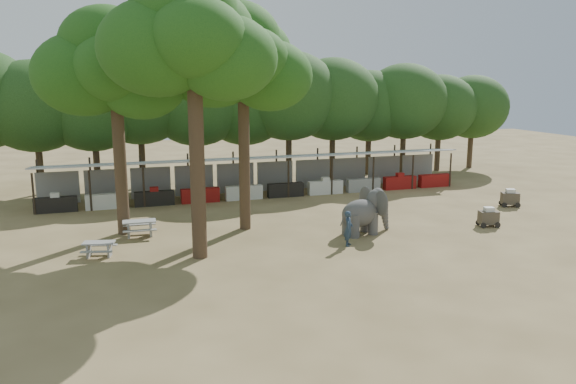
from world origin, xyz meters
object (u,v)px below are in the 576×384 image
object	(u,v)px
picnic_table_near	(99,247)
yard_tree_back	(239,59)
yard_tree_left	(111,66)
cart_front	(488,217)
cart_back	(510,198)
elephant	(366,212)
yard_tree_center	(189,39)
handler	(348,228)
picnic_table_far	(139,226)

from	to	relation	value
picnic_table_near	yard_tree_back	bearing A→B (deg)	34.99
yard_tree_back	yard_tree_left	bearing A→B (deg)	170.54
cart_front	cart_back	world-z (taller)	cart_back
yard_tree_back	elephant	bearing A→B (deg)	-27.62
picnic_table_near	cart_back	distance (m)	23.79
yard_tree_center	handler	size ratio (longest dim) A/B	7.29
elephant	picnic_table_near	bearing A→B (deg)	166.33
elephant	picnic_table_far	distance (m)	11.21
yard_tree_center	cart_front	size ratio (longest dim) A/B	10.13
yard_tree_left	handler	world-z (taller)	yard_tree_left
yard_tree_back	elephant	size ratio (longest dim) A/B	3.75
picnic_table_near	picnic_table_far	world-z (taller)	picnic_table_far
yard_tree_center	yard_tree_back	distance (m)	5.04
yard_tree_left	cart_front	world-z (taller)	yard_tree_left
yard_tree_left	cart_back	size ratio (longest dim) A/B	8.54
handler	cart_back	world-z (taller)	handler
picnic_table_far	cart_back	world-z (taller)	cart_back
yard_tree_center	picnic_table_far	bearing A→B (deg)	118.29
elephant	cart_front	world-z (taller)	elephant
yard_tree_left	yard_tree_back	distance (m)	6.09
handler	cart_front	bearing A→B (deg)	-52.67
picnic_table_near	picnic_table_far	size ratio (longest dim) A/B	0.96
elephant	cart_back	size ratio (longest dim) A/B	2.35
picnic_table_near	picnic_table_far	bearing A→B (deg)	69.31
yard_tree_left	handler	distance (m)	13.61
cart_front	picnic_table_far	bearing A→B (deg)	-179.30
yard_tree_back	cart_back	distance (m)	18.44
yard_tree_back	picnic_table_far	world-z (taller)	yard_tree_back
cart_front	yard_tree_left	bearing A→B (deg)	178.28
picnic_table_far	cart_back	bearing A→B (deg)	1.60
yard_tree_left	elephant	xyz separation A→B (m)	(11.64, -3.95, -7.07)
cart_front	cart_back	size ratio (longest dim) A/B	0.92
yard_tree_left	elephant	bearing A→B (deg)	-18.75
yard_tree_back	handler	xyz separation A→B (m)	(3.97, -4.60, -7.72)
elephant	picnic_table_near	distance (m)	12.70
elephant	handler	bearing A→B (deg)	-148.28
yard_tree_left	yard_tree_back	size ratio (longest dim) A/B	0.97
handler	cart_back	bearing A→B (deg)	-39.31
yard_tree_center	cart_front	world-z (taller)	yard_tree_center
yard_tree_back	picnic_table_near	size ratio (longest dim) A/B	7.22
yard_tree_center	handler	bearing A→B (deg)	-4.88
picnic_table_far	yard_tree_left	bearing A→B (deg)	132.37
picnic_table_far	elephant	bearing A→B (deg)	-13.22
yard_tree_left	yard_tree_back	bearing A→B (deg)	-9.46
elephant	picnic_table_near	xyz separation A→B (m)	(-12.68, 0.19, -0.69)
cart_front	cart_back	xyz separation A→B (m)	(4.25, 3.55, 0.02)
handler	cart_back	distance (m)	13.39
handler	cart_back	xyz separation A→B (m)	(12.64, 4.41, -0.30)
yard_tree_left	yard_tree_back	xyz separation A→B (m)	(6.00, -1.00, 0.34)
yard_tree_center	elephant	xyz separation A→B (m)	(8.64, 1.05, -8.08)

